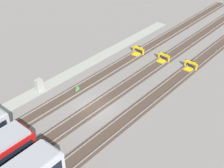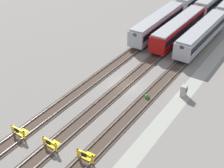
{
  "view_description": "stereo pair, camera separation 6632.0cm",
  "coord_description": "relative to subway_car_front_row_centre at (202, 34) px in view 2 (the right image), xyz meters",
  "views": [
    {
      "loc": [
        21.25,
        20.91,
        23.32
      ],
      "look_at": [
        -3.11,
        0.0,
        1.8
      ],
      "focal_mm": 50.0,
      "sensor_mm": 36.0,
      "label": 1
    },
    {
      "loc": [
        -31.65,
        -19.07,
        24.07
      ],
      "look_at": [
        -3.11,
        0.0,
        1.8
      ],
      "focal_mm": 50.0,
      "sensor_mm": 36.0,
      "label": 2
    }
  ],
  "objects": [
    {
      "name": "rail_track_near_inner",
      "position": [
        -18.6,
        4.28,
        -2.0
      ],
      "size": [
        90.0,
        2.24,
        0.21
      ],
      "color": "#47382D",
      "rests_on": "ground"
    },
    {
      "name": "bumper_stop_near_inner_track",
      "position": [
        -33.43,
        4.27,
        -1.53
      ],
      "size": [
        1.37,
        2.01,
        1.22
      ],
      "color": "gold",
      "rests_on": "ground"
    },
    {
      "name": "rail_track_middle",
      "position": [
        -18.6,
        8.52,
        -2.0
      ],
      "size": [
        90.0,
        2.23,
        0.21
      ],
      "color": "#47382D",
      "rests_on": "ground"
    },
    {
      "name": "subway_car_front_row_rightmost",
      "position": [
        0.0,
        8.49,
        0.0
      ],
      "size": [
        18.06,
        3.24,
        3.7
      ],
      "color": "#ADAFB7",
      "rests_on": "ground"
    },
    {
      "name": "subway_car_front_row_centre",
      "position": [
        0.0,
        0.0,
        0.0
      ],
      "size": [
        18.01,
        2.93,
        3.7
      ],
      "color": "#ADAFB7",
      "rests_on": "ground"
    },
    {
      "name": "service_walkway",
      "position": [
        -18.6,
        -3.78,
        -2.04
      ],
      "size": [
        54.0,
        2.0,
        0.01
      ],
      "primitive_type": "cube",
      "color": "#9E9E93",
      "rests_on": "ground"
    },
    {
      "name": "bumper_stop_middle_track",
      "position": [
        -34.0,
        8.52,
        -1.53
      ],
      "size": [
        1.34,
        2.0,
        1.22
      ],
      "color": "gold",
      "rests_on": "ground"
    },
    {
      "name": "ground_plane",
      "position": [
        -18.6,
        4.28,
        -2.04
      ],
      "size": [
        400.0,
        400.0,
        0.0
      ],
      "primitive_type": "plane",
      "color": "gray"
    },
    {
      "name": "subway_car_front_row_right_inner",
      "position": [
        19.14,
        4.23,
        0.0
      ],
      "size": [
        18.02,
        2.99,
        3.7
      ],
      "color": "#ADAFB7",
      "rests_on": "ground"
    },
    {
      "name": "bumper_stop_nearest_track",
      "position": [
        -32.75,
        0.05,
        -1.53
      ],
      "size": [
        1.38,
        2.01,
        1.22
      ],
      "color": "gold",
      "rests_on": "ground"
    },
    {
      "name": "subway_car_back_row_leftmost",
      "position": [
        0.0,
        4.3,
        0.0
      ],
      "size": [
        18.01,
        2.92,
        3.7
      ],
      "color": "#A80F0F",
      "rests_on": "ground"
    },
    {
      "name": "rail_track_nearest",
      "position": [
        -18.6,
        0.04,
        -2.0
      ],
      "size": [
        90.0,
        2.23,
        0.21
      ],
      "color": "#47382D",
      "rests_on": "ground"
    },
    {
      "name": "weed_clump",
      "position": [
        -19.66,
        0.09,
        -1.8
      ],
      "size": [
        0.92,
        0.7,
        0.64
      ],
      "color": "#427033",
      "rests_on": "ground"
    },
    {
      "name": "electrical_cabinet",
      "position": [
        -16.52,
        -3.73,
        -1.24
      ],
      "size": [
        0.9,
        0.73,
        1.6
      ],
      "color": "#9E9E99",
      "rests_on": "ground"
    }
  ]
}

